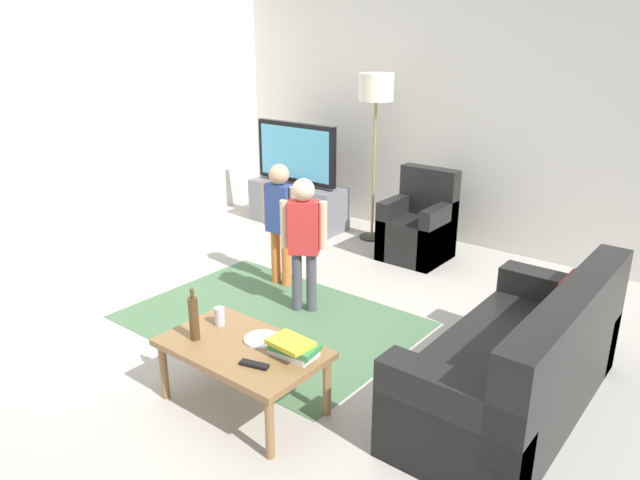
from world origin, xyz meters
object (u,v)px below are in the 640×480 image
object	(u,v)px
tv	(296,154)
floor_lamp	(376,97)
book_stack	(293,348)
plate	(262,339)
couch	(525,369)
armchair	(419,229)
tv_remote	(254,365)
tv_stand	(298,205)
coffee_table	(242,353)
bottle	(194,318)
soda_can	(220,316)
child_center	(304,233)
child_near_tv	(280,214)

from	to	relation	value
tv	floor_lamp	distance (m)	1.19
book_stack	plate	world-z (taller)	book_stack
book_stack	couch	bearing A→B (deg)	41.05
armchair	plate	size ratio (longest dim) A/B	4.09
tv_remote	tv_stand	bearing A→B (deg)	111.13
floor_lamp	tv_remote	world-z (taller)	floor_lamp
coffee_table	plate	size ratio (longest dim) A/B	4.55
floor_lamp	couch	bearing A→B (deg)	-40.16
plate	coffee_table	bearing A→B (deg)	-112.73
couch	floor_lamp	size ratio (longest dim) A/B	1.01
armchair	coffee_table	xyz separation A→B (m)	(0.44, -2.92, 0.07)
couch	book_stack	bearing A→B (deg)	-138.95
armchair	bottle	xyz separation A→B (m)	(0.16, -3.04, 0.26)
floor_lamp	tv	bearing A→B (deg)	-169.71
tv_stand	tv_remote	xyz separation A→B (m)	(2.31, -3.08, 0.19)
tv	book_stack	size ratio (longest dim) A/B	3.74
couch	plate	size ratio (longest dim) A/B	8.18
couch	tv_remote	world-z (taller)	couch
soda_can	couch	bearing A→B (deg)	28.69
child_center	child_near_tv	bearing A→B (deg)	150.94
child_center	tv_remote	xyz separation A→B (m)	(0.78, -1.37, -0.24)
child_center	coffee_table	bearing A→B (deg)	-65.72
child_center	armchair	bearing A→B (deg)	85.76
child_center	plate	size ratio (longest dim) A/B	5.09
tv	couch	bearing A→B (deg)	-29.26
child_near_tv	tv_stand	bearing A→B (deg)	125.50
tv_remote	plate	distance (m)	0.29
armchair	soda_can	xyz separation A→B (m)	(0.14, -2.82, 0.18)
floor_lamp	coffee_table	world-z (taller)	floor_lamp
couch	bottle	size ratio (longest dim) A/B	5.41
tv	coffee_table	xyz separation A→B (m)	(2.09, -2.93, -0.48)
tv_stand	coffee_table	bearing A→B (deg)	-54.75
tv	child_center	size ratio (longest dim) A/B	0.98
child_near_tv	child_center	distance (m)	0.58
coffee_table	soda_can	size ratio (longest dim) A/B	8.33
couch	tv_remote	bearing A→B (deg)	-135.23
tv_stand	soda_can	world-z (taller)	soda_can
armchair	tv_remote	size ratio (longest dim) A/B	5.29
couch	child_near_tv	size ratio (longest dim) A/B	1.62
tv_stand	coffee_table	size ratio (longest dim) A/B	1.20
couch	tv_remote	size ratio (longest dim) A/B	10.59
armchair	bottle	bearing A→B (deg)	-86.96
soda_can	tv	bearing A→B (deg)	122.25
tv_stand	child_near_tv	bearing A→B (deg)	-54.50
armchair	coffee_table	bearing A→B (deg)	-81.40
tv	child_center	distance (m)	2.28
coffee_table	soda_can	world-z (taller)	soda_can
child_center	book_stack	bearing A→B (deg)	-52.47
floor_lamp	soda_can	distance (m)	3.30
tv	soda_can	bearing A→B (deg)	-57.75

